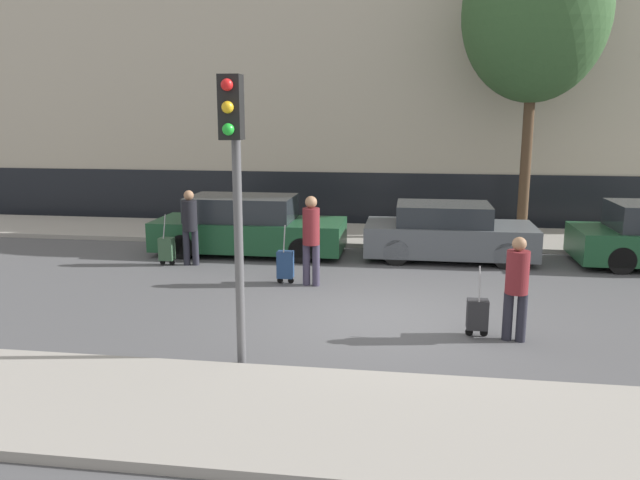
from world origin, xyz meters
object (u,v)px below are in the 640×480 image
Objects in this scene: pedestrian_left at (190,223)px; trolley_left at (167,249)px; pedestrian_center at (311,235)px; parked_car_0 at (248,227)px; pedestrian_right at (517,283)px; bare_tree_near_crossing at (535,13)px; trolley_center at (285,265)px; parked_car_1 at (448,233)px; traffic_light at (234,165)px; trolley_right at (477,314)px.

pedestrian_left reaches higher than trolley_left.
parked_car_0 is at bearing 135.02° from pedestrian_center.
bare_tree_near_crossing is at bearing 92.43° from pedestrian_right.
trolley_left is 3.19m from trolley_center.
parked_car_0 is 3.36m from pedestrian_center.
parked_car_1 reaches higher than trolley_left.
parked_car_1 is 1.01× the size of traffic_light.
pedestrian_center is 8.72m from bare_tree_near_crossing.
pedestrian_center reaches higher than trolley_right.
parked_car_1 is 3.98m from pedestrian_center.
traffic_light is (3.21, -5.43, 2.38)m from trolley_left.
trolley_right is at bearing -31.84° from pedestrian_center.
traffic_light reaches higher than pedestrian_right.
parked_car_0 is at bearing 43.66° from trolley_left.
trolley_left is 10.90m from bare_tree_near_crossing.
trolley_right is (3.55, -2.58, -0.04)m from trolley_center.
bare_tree_near_crossing is (8.46, 4.08, 5.53)m from trolley_left.
pedestrian_right is at bearing -12.34° from trolley_right.
trolley_left is 3.79m from pedestrian_center.
parked_car_0 is 1.19× the size of traffic_light.
pedestrian_left is at bearing -153.28° from bare_tree_near_crossing.
pedestrian_center is 1.12× the size of pedestrian_right.
pedestrian_center is at bearing 85.76° from traffic_light.
pedestrian_left reaches higher than parked_car_0.
parked_car_1 is at bearing 4.56° from pedestrian_left.
pedestrian_center reaches higher than parked_car_0.
parked_car_0 is 3.93× the size of trolley_left.
traffic_light is (1.70, -6.88, 2.09)m from parked_car_0.
parked_car_1 is 6.54m from trolley_left.
pedestrian_left is at bearing 115.81° from traffic_light.
trolley_left is at bearing 163.92° from pedestrian_right.
pedestrian_left is at bearing 153.24° from trolley_center.
traffic_light is at bearing -73.81° from pedestrian_left.
trolley_center is (-0.54, 0.08, -0.65)m from pedestrian_center.
pedestrian_center is at bearing -52.94° from parked_car_0.
traffic_light is at bearing -118.89° from bare_tree_near_crossing.
trolley_left is (-6.35, -1.56, -0.25)m from parked_car_1.
bare_tree_near_crossing reaches higher than pedestrian_center.
bare_tree_near_crossing reaches higher than trolley_center.
parked_car_1 is 4.32m from trolley_center.
parked_car_0 is 2.87× the size of pedestrian_right.
trolley_center is (2.98, -1.14, 0.02)m from trolley_left.
pedestrian_center reaches higher than trolley_left.
parked_car_1 is at bearing 110.05° from pedestrian_right.
parked_car_1 is at bearing 1.32° from parked_car_0.
pedestrian_left is 7.13m from trolley_right.
parked_car_0 is 9.09m from bare_tree_near_crossing.
bare_tree_near_crossing is at bearing 76.11° from trolley_right.
trolley_center is 0.31× the size of traffic_light.
bare_tree_near_crossing is at bearing 54.96° from pedestrian_center.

